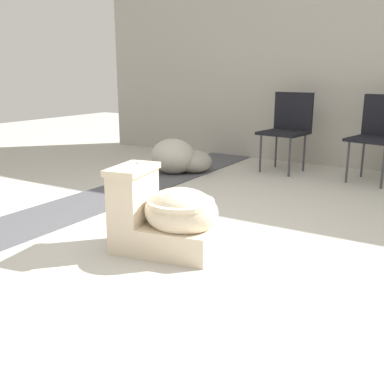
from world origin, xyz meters
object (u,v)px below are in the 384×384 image
object	(u,v)px
folding_chair_left	(288,123)
folding_chair_middle	(380,129)
boulder_near	(173,156)
boulder_far	(194,161)
toilet	(166,216)

from	to	relation	value
folding_chair_left	folding_chair_middle	bearing A→B (deg)	96.03
boulder_near	boulder_far	world-z (taller)	boulder_near
folding_chair_middle	boulder_far	size ratio (longest dim) A/B	2.13
folding_chair_left	boulder_near	xyz separation A→B (m)	(-0.97, -0.78, -0.33)
folding_chair_left	boulder_far	bearing A→B (deg)	-44.42
folding_chair_middle	boulder_far	xyz separation A→B (m)	(-1.73, -0.61, -0.39)
folding_chair_middle	boulder_far	world-z (taller)	folding_chair_middle
boulder_far	boulder_near	bearing A→B (deg)	-139.26
folding_chair_left	boulder_near	bearing A→B (deg)	-43.98
boulder_near	boulder_far	bearing A→B (deg)	40.74
toilet	boulder_near	size ratio (longest dim) A/B	1.37
toilet	boulder_near	xyz separation A→B (m)	(-1.17, 1.81, -0.04)
toilet	boulder_far	xyz separation A→B (m)	(-1.00, 1.96, -0.10)
boulder_near	folding_chair_middle	bearing A→B (deg)	21.79
folding_chair_middle	boulder_far	distance (m)	1.87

